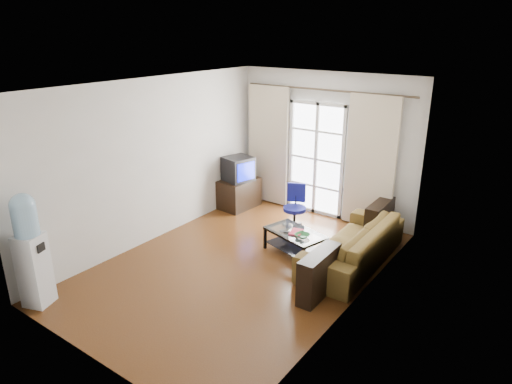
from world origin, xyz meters
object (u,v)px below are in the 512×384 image
tv_stand (239,193)px  sofa (353,243)px  task_chair (295,217)px  water_cooler (30,248)px  coffee_table (295,240)px  crt_tv (238,169)px

tv_stand → sofa: bearing=-12.3°
task_chair → water_cooler: bearing=-134.6°
sofa → water_cooler: (-2.86, -3.43, 0.48)m
sofa → task_chair: task_chair is taller
tv_stand → water_cooler: (-0.03, -4.25, 0.51)m
coffee_table → water_cooler: water_cooler is taller
sofa → task_chair: size_ratio=2.67×
water_cooler → task_chair: bearing=48.9°
crt_tv → tv_stand: bearing=105.8°
coffee_table → sofa: bearing=18.1°
tv_stand → task_chair: task_chair is taller
coffee_table → crt_tv: crt_tv is taller
crt_tv → water_cooler: (-0.03, -4.21, -0.01)m
sofa → coffee_table: bearing=-72.7°
tv_stand → task_chair: (1.48, -0.30, -0.05)m
sofa → task_chair: bearing=-111.9°
task_chair → water_cooler: 4.26m
sofa → tv_stand: (-2.83, 0.82, -0.03)m
coffee_table → crt_tv: (-1.97, 1.07, 0.57)m
tv_stand → crt_tv: crt_tv is taller
coffee_table → tv_stand: 2.26m
task_chair → water_cooler: size_ratio=0.54×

